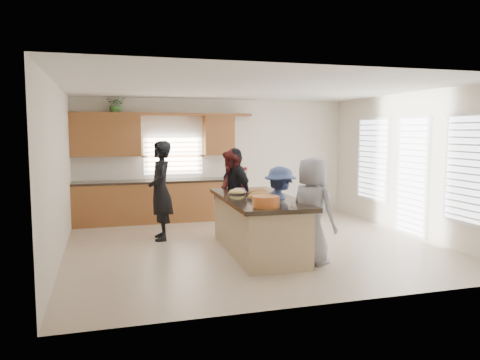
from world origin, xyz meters
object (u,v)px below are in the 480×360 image
object	(u,v)px
woman_left_mid	(231,194)
woman_right_back	(280,210)
woman_left_front	(235,193)
woman_left_back	(161,191)
woman_right_front	(312,211)
salad_bowl	(266,201)
island	(258,226)

from	to	relation	value
woman_left_mid	woman_right_back	size ratio (longest dim) A/B	1.17
woman_left_front	woman_left_mid	bearing A→B (deg)	-86.26
woman_left_back	woman_right_front	size ratio (longest dim) A/B	1.13
woman_left_front	woman_left_back	bearing A→B (deg)	-116.41
woman_left_back	salad_bowl	bearing A→B (deg)	27.94
island	woman_left_back	xyz separation A→B (m)	(-1.46, 1.41, 0.48)
island	woman_right_back	xyz separation A→B (m)	(0.36, -0.10, 0.28)
island	woman_left_mid	size ratio (longest dim) A/B	1.61
woman_left_back	woman_left_mid	distance (m)	1.34
woman_left_front	woman_right_front	world-z (taller)	woman_left_front
salad_bowl	woman_right_back	bearing A→B (deg)	58.00
woman_left_front	salad_bowl	bearing A→B (deg)	-18.79
salad_bowl	woman_right_back	xyz separation A→B (m)	(0.59, 0.94, -0.31)
woman_right_front	salad_bowl	bearing A→B (deg)	74.52
woman_right_back	woman_right_front	bearing A→B (deg)	-175.99
salad_bowl	woman_left_back	distance (m)	2.74
salad_bowl	woman_left_front	distance (m)	2.18
salad_bowl	woman_left_front	world-z (taller)	woman_left_front
island	woman_left_mid	distance (m)	1.19
woman_left_back	woman_right_front	xyz separation A→B (m)	(2.04, -2.29, -0.11)
salad_bowl	woman_left_front	xyz separation A→B (m)	(0.14, 2.17, -0.17)
salad_bowl	woman_right_back	size ratio (longest dim) A/B	0.27
woman_right_back	woman_right_front	world-z (taller)	woman_right_front
island	salad_bowl	bearing A→B (deg)	-100.11
woman_right_back	woman_left_mid	bearing A→B (deg)	11.50
island	woman_left_back	world-z (taller)	woman_left_back
woman_left_back	woman_left_front	bearing A→B (deg)	79.86
salad_bowl	woman_left_mid	distance (m)	2.16
woman_left_mid	woman_left_front	size ratio (longest dim) A/B	0.98
salad_bowl	island	bearing A→B (deg)	77.65
woman_left_front	island	bearing A→B (deg)	-10.69
woman_right_front	island	bearing A→B (deg)	7.03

